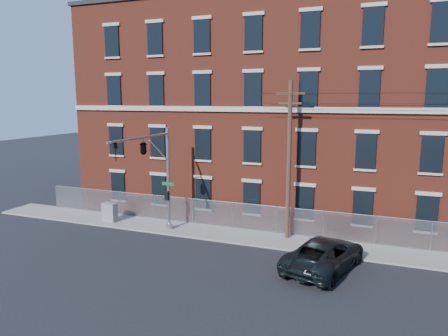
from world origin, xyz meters
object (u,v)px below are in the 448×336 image
at_px(traffic_signal_mast, 150,158).
at_px(utility_cabinet, 110,212).
at_px(utility_pole_near, 289,158).
at_px(pickup_truck, 324,254).

bearing_deg(traffic_signal_mast, utility_cabinet, 154.52).
xyz_separation_m(traffic_signal_mast, utility_pole_near, (8.00, 3.42, -0.05)).
bearing_deg(utility_cabinet, traffic_signal_mast, -18.99).
height_order(utility_pole_near, utility_cabinet, utility_pole_near).
xyz_separation_m(pickup_truck, utility_cabinet, (-15.82, 2.95, -0.04)).
bearing_deg(utility_cabinet, utility_pole_near, 11.23).
height_order(traffic_signal_mast, utility_cabinet, traffic_signal_mast).
bearing_deg(traffic_signal_mast, utility_pole_near, 23.14).
height_order(traffic_signal_mast, pickup_truck, traffic_signal_mast).
height_order(pickup_truck, utility_cabinet, pickup_truck).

